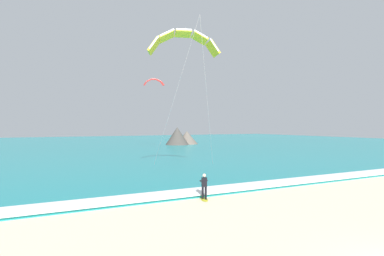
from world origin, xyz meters
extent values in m
cube|color=teal|center=(0.00, 73.31, 0.10)|extent=(200.00, 120.00, 0.20)
cube|color=white|center=(0.00, 14.31, 0.22)|extent=(200.00, 2.40, 0.04)
ellipsoid|color=yellow|center=(-1.01, 12.75, 0.03)|extent=(0.91, 1.46, 0.05)
cube|color=black|center=(-1.01, 12.99, 0.07)|extent=(0.17, 0.11, 0.04)
cube|color=black|center=(-1.01, 12.52, 0.07)|extent=(0.17, 0.11, 0.04)
cylinder|color=black|center=(-1.10, 12.79, 0.42)|extent=(0.14, 0.14, 0.84)
cylinder|color=black|center=(-0.91, 12.72, 0.42)|extent=(0.14, 0.14, 0.84)
cube|color=black|center=(-1.01, 12.75, 1.14)|extent=(0.39, 0.31, 0.60)
sphere|color=beige|center=(-1.01, 12.75, 1.58)|extent=(0.22, 0.22, 0.22)
cylinder|color=black|center=(-1.12, 12.97, 1.19)|extent=(0.26, 0.51, 0.22)
cylinder|color=black|center=(-0.78, 12.84, 1.19)|extent=(0.26, 0.51, 0.22)
cylinder|color=black|center=(-0.87, 13.11, 1.19)|extent=(0.53, 0.23, 0.04)
cube|color=#3F3F42|center=(-0.97, 12.86, 0.92)|extent=(0.14, 0.12, 0.10)
cube|color=yellow|center=(4.44, 20.76, 12.10)|extent=(1.10, 1.47, 1.51)
cube|color=white|center=(4.28, 20.27, 12.30)|extent=(0.91, 0.44, 1.27)
cube|color=yellow|center=(3.36, 21.38, 13.13)|extent=(1.59, 1.59, 1.13)
cube|color=white|center=(3.21, 20.89, 13.33)|extent=(1.31, 0.58, 0.82)
cube|color=yellow|center=(1.90, 21.95, 13.51)|extent=(1.80, 1.63, 0.50)
cube|color=white|center=(1.74, 21.45, 13.70)|extent=(1.43, 0.64, 0.18)
cube|color=yellow|center=(0.37, 22.33, 13.13)|extent=(1.83, 1.56, 1.13)
cube|color=white|center=(0.21, 21.83, 13.33)|extent=(1.33, 0.61, 0.82)
cube|color=yellow|center=(-0.87, 22.44, 12.10)|extent=(1.55, 1.41, 1.51)
cube|color=white|center=(-1.02, 21.94, 12.30)|extent=(0.97, 0.48, 1.27)
cylinder|color=#B2B2B7|center=(1.65, 16.94, 6.65)|extent=(5.61, 7.68, 10.92)
cylinder|color=#B2B2B7|center=(-1.01, 17.77, 6.65)|extent=(0.30, 9.35, 10.92)
cube|color=red|center=(8.57, 52.25, 12.67)|extent=(0.62, 0.90, 0.93)
cube|color=white|center=(8.69, 52.50, 12.83)|extent=(0.50, 0.32, 0.74)
cube|color=red|center=(9.10, 51.73, 13.24)|extent=(0.92, 0.99, 0.74)
cube|color=white|center=(9.22, 51.98, 13.40)|extent=(0.73, 0.43, 0.48)
cube|color=red|center=(9.88, 51.26, 13.44)|extent=(1.08, 1.00, 0.38)
cube|color=white|center=(10.00, 51.51, 13.60)|extent=(0.80, 0.48, 0.12)
cube|color=red|center=(10.73, 50.95, 13.24)|extent=(1.11, 0.92, 0.74)
cube|color=white|center=(10.85, 51.20, 13.40)|extent=(0.74, 0.44, 0.48)
cube|color=red|center=(11.47, 50.86, 12.67)|extent=(0.99, 0.78, 0.93)
cube|color=white|center=(11.59, 51.12, 12.83)|extent=(0.54, 0.34, 0.74)
cone|color=#665B51|center=(23.85, 65.47, 1.71)|extent=(5.77, 5.77, 3.42)
cone|color=#47423D|center=(20.57, 64.01, 2.20)|extent=(5.82, 5.82, 4.40)
cone|color=#47423D|center=(22.49, 65.17, 0.88)|extent=(4.16, 4.16, 1.77)
camera|label=1|loc=(-11.30, -5.46, 4.85)|focal=30.11mm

